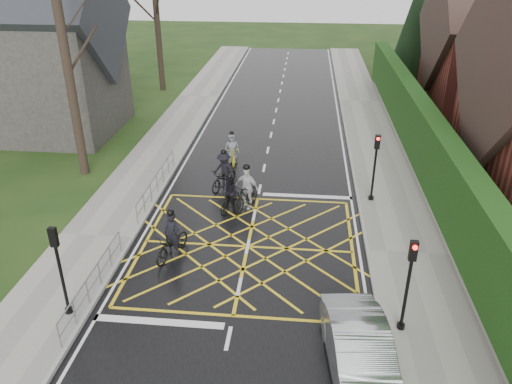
% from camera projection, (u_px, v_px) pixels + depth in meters
% --- Properties ---
extents(ground, '(120.00, 120.00, 0.00)m').
position_uv_depth(ground, '(248.00, 247.00, 19.20)').
color(ground, black).
rests_on(ground, ground).
extents(road, '(9.00, 80.00, 0.01)m').
position_uv_depth(road, '(248.00, 247.00, 19.20)').
color(road, black).
rests_on(road, ground).
extents(sidewalk_right, '(3.00, 80.00, 0.15)m').
position_uv_depth(sidewalk_right, '(407.00, 254.00, 18.64)').
color(sidewalk_right, gray).
rests_on(sidewalk_right, ground).
extents(sidewalk_left, '(3.00, 80.00, 0.15)m').
position_uv_depth(sidewalk_left, '(97.00, 237.00, 19.70)').
color(sidewalk_left, gray).
rests_on(sidewalk_left, ground).
extents(stone_wall, '(0.50, 38.00, 0.70)m').
position_uv_depth(stone_wall, '(424.00, 181.00, 23.69)').
color(stone_wall, slate).
rests_on(stone_wall, ground).
extents(hedge, '(0.90, 38.00, 2.80)m').
position_uv_depth(hedge, '(429.00, 146.00, 22.91)').
color(hedge, '#0F340E').
rests_on(hedge, stone_wall).
extents(house_far, '(9.80, 8.80, 10.30)m').
position_uv_depth(house_far, '(507.00, 49.00, 31.95)').
color(house_far, maroon).
rests_on(house_far, ground).
extents(conifer, '(4.60, 4.60, 10.00)m').
position_uv_depth(conifer, '(421.00, 20.00, 39.13)').
color(conifer, black).
rests_on(conifer, ground).
extents(church, '(8.80, 7.80, 11.00)m').
position_uv_depth(church, '(39.00, 50.00, 28.86)').
color(church, '#2D2B28').
rests_on(church, ground).
extents(tree_near, '(9.24, 9.24, 11.44)m').
position_uv_depth(tree_near, '(58.00, 8.00, 21.78)').
color(tree_near, black).
rests_on(tree_near, ground).
extents(railing_south, '(0.05, 5.04, 1.03)m').
position_uv_depth(railing_south, '(93.00, 277.00, 16.15)').
color(railing_south, slate).
rests_on(railing_south, ground).
extents(railing_north, '(0.05, 6.04, 1.03)m').
position_uv_depth(railing_north, '(157.00, 179.00, 22.82)').
color(railing_north, slate).
rests_on(railing_north, ground).
extents(traffic_light_ne, '(0.24, 0.31, 3.21)m').
position_uv_depth(traffic_light_ne, '(374.00, 169.00, 21.74)').
color(traffic_light_ne, black).
rests_on(traffic_light_ne, ground).
extents(traffic_light_se, '(0.24, 0.31, 3.21)m').
position_uv_depth(traffic_light_se, '(407.00, 287.00, 14.27)').
color(traffic_light_se, black).
rests_on(traffic_light_se, ground).
extents(traffic_light_sw, '(0.24, 0.31, 3.21)m').
position_uv_depth(traffic_light_sw, '(61.00, 272.00, 14.91)').
color(traffic_light_sw, black).
rests_on(traffic_light_sw, ground).
extents(cyclist_rear, '(1.32, 2.12, 1.95)m').
position_uv_depth(cyclist_rear, '(172.00, 241.00, 18.36)').
color(cyclist_rear, black).
rests_on(cyclist_rear, ground).
extents(cyclist_back, '(1.03, 1.78, 1.72)m').
position_uv_depth(cyclist_back, '(230.00, 197.00, 21.55)').
color(cyclist_back, black).
rests_on(cyclist_back, ground).
extents(cyclist_mid, '(1.44, 2.11, 1.94)m').
position_uv_depth(cyclist_mid, '(224.00, 174.00, 23.50)').
color(cyclist_mid, black).
rests_on(cyclist_mid, ground).
extents(cyclist_front, '(1.33, 2.16, 2.09)m').
position_uv_depth(cyclist_front, '(247.00, 192.00, 21.65)').
color(cyclist_front, black).
rests_on(cyclist_front, ground).
extents(cyclist_lead, '(1.11, 1.89, 1.74)m').
position_uv_depth(cyclist_lead, '(232.00, 152.00, 26.29)').
color(cyclist_lead, gold).
rests_on(cyclist_lead, ground).
extents(car, '(2.10, 4.61, 1.47)m').
position_uv_depth(car, '(360.00, 354.00, 13.19)').
color(car, '#ACB0B4').
rests_on(car, ground).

